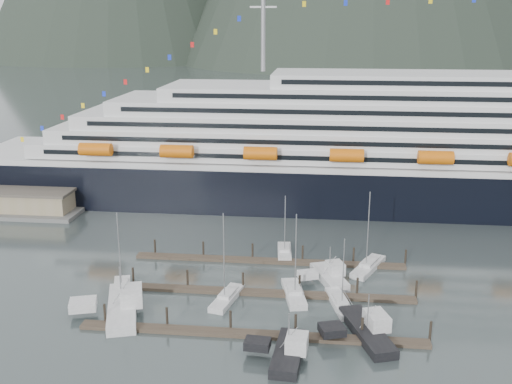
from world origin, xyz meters
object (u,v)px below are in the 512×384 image
Objects in this scene: sailboat_b at (227,298)px; sailboat_d at (340,304)px; sailboat_c at (294,294)px; trawler_e at (329,276)px; sailboat_a at (122,289)px; trawler_a at (121,306)px; cruise_ship at (437,154)px; sailboat_g at (368,267)px; trawler_c at (366,330)px; sailboat_f at (284,252)px; trawler_b at (287,351)px.

sailboat_b is 17.24m from sailboat_d.
trawler_e is (5.40, 6.68, 0.42)m from sailboat_c.
sailboat_a reaches higher than sailboat_d.
sailboat_a is at bearing 74.29° from sailboat_d.
cruise_ship is at bearing -59.63° from trawler_a.
sailboat_g is at bearing -57.12° from sailboat_c.
sailboat_b is 26.76m from sailboat_g.
trawler_c is (-1.85, -23.02, 0.45)m from sailboat_g.
sailboat_a is 0.92× the size of trawler_a.
sailboat_c is at bearing -176.31° from sailboat_f.
trawler_c is at bearing -148.27° from sailboat_c.
sailboat_c is 15.12m from trawler_c.
sailboat_d reaches higher than trawler_c.
sailboat_d is 22.00m from sailboat_f.
sailboat_b is 0.99× the size of trawler_a.
sailboat_b reaches higher than trawler_b.
trawler_a is at bearing -132.27° from cruise_ship.
trawler_e is (30.47, 14.79, -0.14)m from trawler_a.
sailboat_c is 8.60m from trawler_e.
cruise_ship is 76.81m from trawler_b.
trawler_c is (10.31, 6.68, -0.01)m from trawler_b.
sailboat_c is 7.48m from sailboat_d.
cruise_ship is 61.29m from sailboat_c.
sailboat_b reaches higher than sailboat_d.
sailboat_b is 18.20m from trawler_b.
trawler_b is (-7.01, -15.24, 0.49)m from sailboat_d.
cruise_ship reaches higher than sailboat_d.
trawler_a is 26.89m from trawler_b.
cruise_ship is 52.92m from trawler_e.
sailboat_a is at bearing 82.82° from trawler_e.
trawler_b is at bearing -177.82° from sailboat_g.
sailboat_a is 41.63m from sailboat_g.
sailboat_d is at bearing -120.56° from sailboat_c.
sailboat_c is at bearing -89.42° from trawler_a.
sailboat_g is (22.40, 14.65, 0.00)m from sailboat_b.
trawler_e is (-1.68, 9.10, 0.46)m from sailboat_d.
trawler_c is at bearing -160.15° from sailboat_g.
trawler_c is (10.38, -10.98, 0.44)m from sailboat_c.
sailboat_c reaches higher than trawler_c.
sailboat_d is 9.19m from trawler_c.
sailboat_c is 17.67m from trawler_b.
sailboat_f is at bearing -8.13° from sailboat_b.
sailboat_a is at bearing 98.29° from sailboat_b.
cruise_ship is 14.65× the size of sailboat_c.
sailboat_a is 33.57m from trawler_e.
cruise_ship reaches higher than sailboat_a.
sailboat_g is 23.10m from trawler_c.
sailboat_b is at bearing 92.74° from sailboat_c.
sailboat_b is at bearing 49.26° from trawler_c.
sailboat_a is at bearing 133.18° from sailboat_g.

